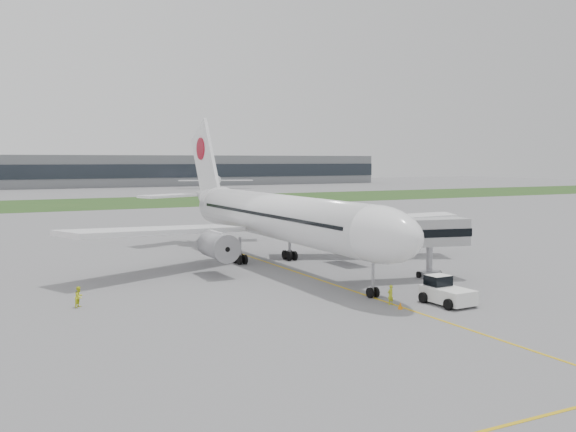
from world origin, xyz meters
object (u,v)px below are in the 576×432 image
airliner (273,215)px  ground_crew_near (390,295)px  pushback_tug (445,291)px  jet_bridge (400,234)px

airliner → ground_crew_near: airliner is taller
airliner → pushback_tug: airliner is taller
airliner → ground_crew_near: size_ratio=32.67×
airliner → jet_bridge: airliner is taller
pushback_tug → jet_bridge: size_ratio=0.33×
pushback_tug → jet_bridge: (3.09, 10.31, 3.55)m
pushback_tug → ground_crew_near: 4.61m
jet_bridge → pushback_tug: bearing=-94.5°
jet_bridge → ground_crew_near: (-7.35, -8.56, -3.77)m
pushback_tug → ground_crew_near: size_ratio=2.75×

